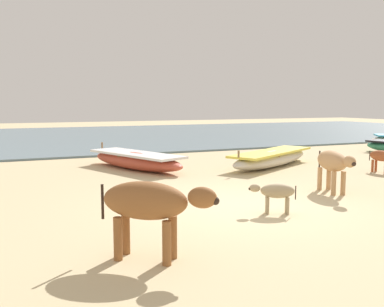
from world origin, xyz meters
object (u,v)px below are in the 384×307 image
Objects in this scene: fishing_boat_2 at (136,160)px; cow_adult_tan at (333,163)px; calf_near_rust at (382,157)px; calf_far_dun at (276,192)px; fishing_boat_1 at (272,158)px; cow_second_adult_brown at (149,204)px.

cow_adult_tan reaches higher than fishing_boat_2.
calf_far_dun is at bearing -72.17° from calf_near_rust.
calf_near_rust is at bearing 103.76° from fishing_boat_1.
calf_near_rust is 1.24× the size of calf_far_dun.
calf_near_rust is at bearing -125.93° from calf_far_dun.
calf_far_dun is at bearing 63.39° from cow_second_adult_brown.
fishing_boat_2 is 2.86× the size of cow_adult_tan.
fishing_boat_1 is at bearing 84.47° from cow_second_adult_brown.
fishing_boat_2 reaches higher than fishing_boat_1.
fishing_boat_2 is 6.35m from calf_far_dun.
cow_adult_tan is (3.11, -5.27, 0.41)m from fishing_boat_2.
cow_adult_tan is (-1.11, -4.05, 0.42)m from fishing_boat_1.
cow_adult_tan is 2.51m from calf_far_dun.
calf_far_dun is at bearing -53.93° from cow_adult_tan.
calf_far_dun is at bearing 166.61° from fishing_boat_2.
fishing_boat_2 is at bearing -53.63° from calf_far_dun.
fishing_boat_1 is 3.29m from calf_near_rust.
cow_adult_tan reaches higher than calf_near_rust.
cow_second_adult_brown is (-2.90, -1.31, 0.34)m from calf_far_dun.
cow_second_adult_brown reaches higher than fishing_boat_1.
cow_adult_tan reaches higher than fishing_boat_1.
fishing_boat_1 is 8.97m from cow_second_adult_brown.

